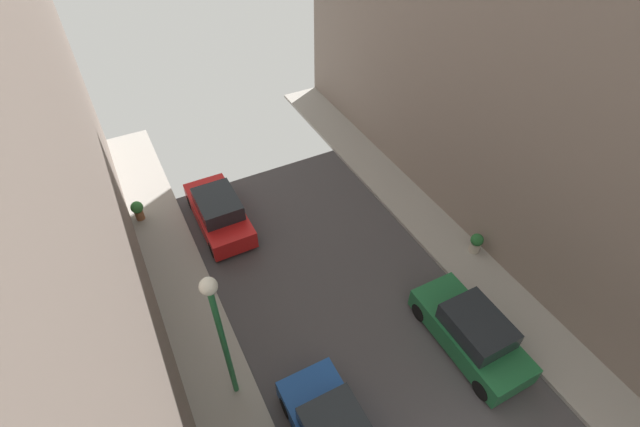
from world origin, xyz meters
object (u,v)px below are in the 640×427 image
(parked_car_right_2, at_px, (472,332))
(potted_plant_0, at_px, (138,210))
(parked_car_left_4, at_px, (219,212))
(potted_plant_1, at_px, (476,243))
(lamp_post, at_px, (219,325))

(parked_car_right_2, height_order, potted_plant_0, parked_car_right_2)
(parked_car_left_4, relative_size, potted_plant_0, 4.74)
(parked_car_right_2, xyz_separation_m, potted_plant_0, (-8.32, 10.88, -0.06))
(potted_plant_0, bearing_deg, parked_car_left_4, -30.88)
(parked_car_left_4, bearing_deg, potted_plant_1, -36.35)
(parked_car_left_4, distance_m, potted_plant_1, 10.30)
(parked_car_left_4, height_order, parked_car_right_2, same)
(parked_car_left_4, relative_size, parked_car_right_2, 1.00)
(parked_car_right_2, xyz_separation_m, lamp_post, (-7.30, 1.97, 2.92))
(parked_car_left_4, bearing_deg, lamp_post, -104.85)
(potted_plant_0, bearing_deg, parked_car_right_2, -52.59)
(parked_car_right_2, xyz_separation_m, potted_plant_1, (2.89, 3.03, -0.12))
(parked_car_right_2, height_order, potted_plant_1, parked_car_right_2)
(parked_car_right_2, distance_m, lamp_post, 8.11)
(potted_plant_1, relative_size, lamp_post, 0.16)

